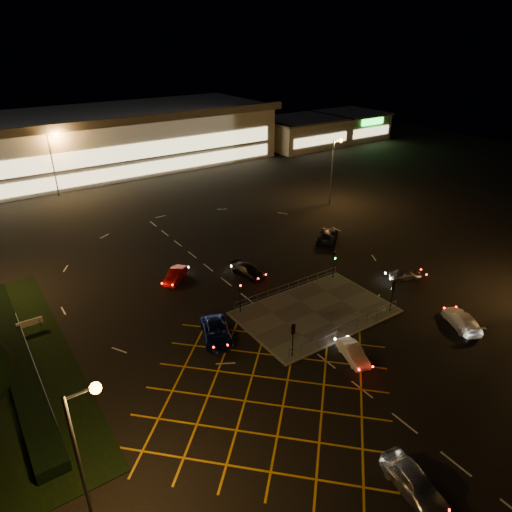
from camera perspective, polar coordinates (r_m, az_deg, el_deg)
ground at (r=44.81m, az=3.77°, el=-6.69°), size 180.00×180.00×0.00m
pedestrian_island at (r=44.60m, az=7.40°, el=-6.95°), size 14.00×9.00×0.12m
hedge at (r=42.63m, az=-27.73°, el=-11.26°), size 2.00×26.00×1.00m
supermarket at (r=96.16m, az=-19.99°, el=13.38°), size 72.00×26.50×10.50m
retail_unit_a at (r=110.54m, az=5.66°, el=15.18°), size 18.80×14.80×6.35m
retail_unit_b at (r=121.24m, az=11.74°, el=15.77°), size 14.80×14.80×6.35m
streetlight_sw at (r=24.92m, az=-20.51°, el=-21.49°), size 1.78×0.56×10.03m
streetlight_ne at (r=71.07m, az=9.79°, el=11.44°), size 1.78×0.56×10.03m
streetlight_far_left at (r=80.56m, az=-23.92°, el=11.36°), size 1.78×0.56×10.03m
streetlight_far_right at (r=97.58m, az=-0.06°, el=15.82°), size 1.78×0.56×10.03m
signal_sw at (r=37.55m, az=4.65°, el=-9.65°), size 0.28×0.30×3.15m
signal_se at (r=44.98m, az=16.73°, el=-4.20°), size 0.28×0.30×3.15m
signal_nw at (r=42.97m, az=-2.01°, el=-4.50°), size 0.28×0.30×3.15m
signal_ne at (r=49.59m, az=9.77°, el=-0.43°), size 0.28×0.30×3.15m
car_near_silver at (r=31.04m, az=19.15°, el=-25.13°), size 2.64×4.86×1.57m
car_queue_white at (r=39.13m, az=12.04°, el=-11.75°), size 2.36×3.97×1.24m
car_left_blue at (r=40.62m, az=-4.98°, el=-9.44°), size 3.92×5.54×1.40m
car_far_dkgrey at (r=50.30m, az=-0.97°, el=-1.85°), size 2.58×4.55×1.24m
car_right_silver at (r=52.18m, az=18.21°, el=-2.20°), size 3.84×2.75×1.22m
car_circ_red at (r=50.09m, az=-10.04°, el=-2.38°), size 3.89×3.61×1.30m
car_east_grey at (r=59.55m, az=8.89°, el=2.59°), size 5.41×5.13×1.42m
car_approach_white at (r=46.02m, az=24.35°, el=-7.30°), size 3.85×5.10×1.38m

